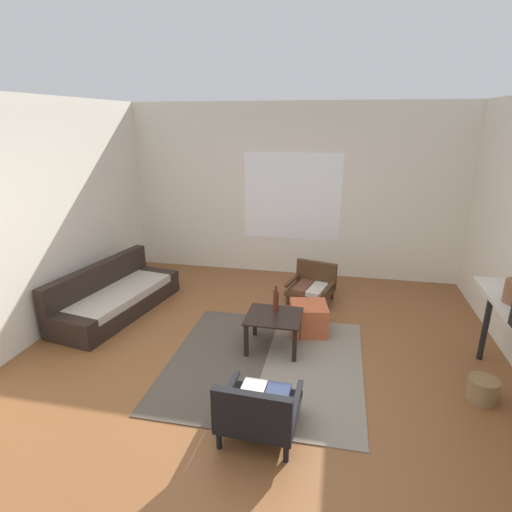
# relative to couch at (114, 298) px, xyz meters

# --- Properties ---
(ground_plane) EXTENTS (7.80, 7.80, 0.00)m
(ground_plane) POSITION_rel_couch_xyz_m (2.10, -1.08, -0.20)
(ground_plane) COLOR brown
(far_wall_with_window) EXTENTS (5.60, 0.13, 2.70)m
(far_wall_with_window) POSITION_rel_couch_xyz_m (2.10, 1.98, 1.15)
(far_wall_with_window) COLOR silver
(far_wall_with_window) RESTS_ON ground
(side_wall_left) EXTENTS (0.12, 6.60, 2.70)m
(side_wall_left) POSITION_rel_couch_xyz_m (-0.56, -0.78, 1.15)
(side_wall_left) COLOR silver
(side_wall_left) RESTS_ON ground
(area_rug) EXTENTS (2.00, 2.08, 0.01)m
(area_rug) POSITION_rel_couch_xyz_m (2.18, -0.80, -0.19)
(area_rug) COLOR #4C4238
(area_rug) RESTS_ON ground
(couch) EXTENTS (1.02, 1.95, 0.63)m
(couch) POSITION_rel_couch_xyz_m (0.00, 0.00, 0.00)
(couch) COLOR black
(couch) RESTS_ON ground
(coffee_table) EXTENTS (0.60, 0.54, 0.40)m
(coffee_table) POSITION_rel_couch_xyz_m (2.21, -0.48, 0.13)
(coffee_table) COLOR black
(coffee_table) RESTS_ON ground
(armchair_by_window) EXTENTS (0.70, 0.66, 0.52)m
(armchair_by_window) POSITION_rel_couch_xyz_m (2.54, 0.90, 0.04)
(armchair_by_window) COLOR #472D19
(armchair_by_window) RESTS_ON ground
(armchair_striped_foreground) EXTENTS (0.64, 0.66, 0.56)m
(armchair_striped_foreground) POSITION_rel_couch_xyz_m (2.31, -1.83, 0.06)
(armchair_striped_foreground) COLOR black
(armchair_striped_foreground) RESTS_ON ground
(ottoman_orange) EXTENTS (0.49, 0.49, 0.36)m
(ottoman_orange) POSITION_rel_couch_xyz_m (2.56, -0.04, -0.02)
(ottoman_orange) COLOR #BC5633
(ottoman_orange) RESTS_ON ground
(glass_bottle) EXTENTS (0.06, 0.06, 0.29)m
(glass_bottle) POSITION_rel_couch_xyz_m (2.21, -0.34, 0.32)
(glass_bottle) COLOR #5B2319
(glass_bottle) RESTS_ON coffee_table
(wicker_basket) EXTENTS (0.26, 0.26, 0.22)m
(wicker_basket) POSITION_rel_couch_xyz_m (4.21, -0.98, -0.09)
(wicker_basket) COLOR olive
(wicker_basket) RESTS_ON ground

